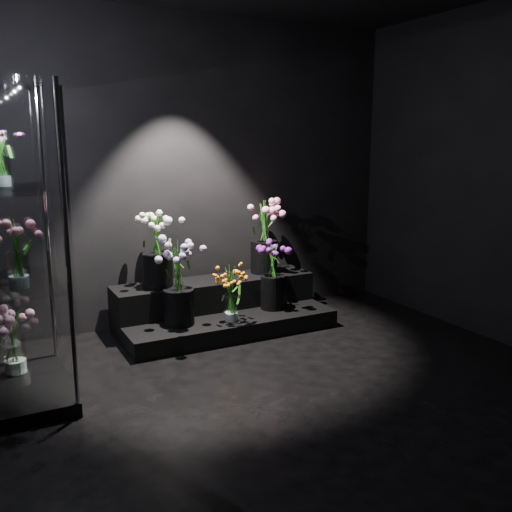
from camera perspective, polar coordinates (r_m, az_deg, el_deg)
floor at (r=3.97m, az=5.55°, el=-13.86°), size 4.00×4.00×0.00m
wall_back at (r=5.37m, az=-5.85°, el=8.43°), size 4.00×0.00×4.00m
display_riser at (r=5.26m, az=-3.62°, el=-5.20°), size 1.89×0.84×0.42m
display_case at (r=3.94m, az=-23.06°, el=0.76°), size 0.56×0.93×2.05m
bouquet_orange_bells at (r=4.88m, az=-2.52°, el=-3.69°), size 0.27×0.27×0.49m
bouquet_lilac at (r=4.80m, az=-7.79°, el=-2.20°), size 0.44×0.44×0.71m
bouquet_purple at (r=5.20m, az=1.70°, el=-1.46°), size 0.36×0.36×0.64m
bouquet_cream_roses at (r=4.99m, az=-9.88°, el=1.21°), size 0.51×0.51×0.67m
bouquet_pink_roses at (r=5.47m, az=0.81°, el=2.41°), size 0.48×0.48×0.69m
bouquet_case_pink at (r=3.77m, az=-22.81°, el=0.51°), size 0.40×0.40×0.45m
bouquet_case_magenta at (r=4.02m, az=-24.18°, el=8.97°), size 0.23×0.23×0.35m
bouquet_case_base_pink at (r=4.33m, az=-23.11°, el=-7.77°), size 0.38×0.38×0.45m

